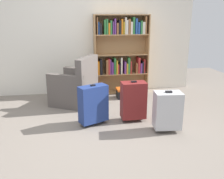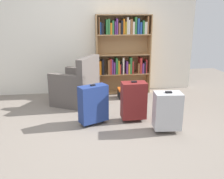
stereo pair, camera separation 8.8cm
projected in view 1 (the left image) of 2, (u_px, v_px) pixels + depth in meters
name	position (u px, v px, depth m)	size (l,w,h in m)	color
ground_plane	(99.00, 134.00, 3.59)	(7.99, 7.99, 0.00)	slate
back_wall	(86.00, 31.00, 5.21)	(4.57, 0.10, 2.60)	silver
bookshelf	(121.00, 50.00, 5.26)	(1.13, 0.27, 1.62)	#A87F51
armchair	(76.00, 88.00, 4.71)	(0.95, 0.95, 0.90)	#59514C
mug	(104.00, 103.00, 4.70)	(0.12, 0.08, 0.10)	#1959A5
storage_box	(127.00, 93.00, 5.13)	(0.41, 0.25, 0.20)	black
suitcase_navy_blue	(93.00, 104.00, 3.81)	(0.47, 0.35, 0.63)	navy
suitcase_dark_red	(133.00, 100.00, 3.96)	(0.38, 0.23, 0.65)	maroon
suitcase_silver	(168.00, 110.00, 3.61)	(0.40, 0.29, 0.60)	#B7BABF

